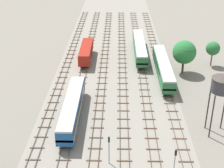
{
  "coord_description": "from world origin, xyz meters",
  "views": [
    {
      "loc": [
        1.2,
        -11.99,
        33.86
      ],
      "look_at": [
        0.0,
        52.36,
        1.5
      ],
      "focal_mm": 52.81,
      "sensor_mm": 36.0,
      "label": 1
    }
  ],
  "objects_px": {
    "passenger_coach_centre_right_midfar": "(140,47)",
    "signal_post_mid": "(109,146)",
    "water_tower": "(223,85)",
    "diesel_railcar_left_nearest": "(72,107)",
    "freight_boxcar_left_mid": "(86,52)",
    "signal_post_nearest": "(175,159)",
    "passenger_coach_right_near": "(163,67)"
  },
  "relations": [
    {
      "from": "passenger_coach_centre_right_midfar",
      "to": "signal_post_mid",
      "type": "relative_size",
      "value": 4.32
    },
    {
      "from": "passenger_coach_right_near",
      "to": "passenger_coach_centre_right_midfar",
      "type": "height_order",
      "value": "same"
    },
    {
      "from": "diesel_railcar_left_nearest",
      "to": "signal_post_nearest",
      "type": "bearing_deg",
      "value": -41.58
    },
    {
      "from": "signal_post_mid",
      "to": "water_tower",
      "type": "bearing_deg",
      "value": 24.97
    },
    {
      "from": "passenger_coach_right_near",
      "to": "passenger_coach_centre_right_midfar",
      "type": "xyz_separation_m",
      "value": [
        -4.79,
        13.46,
        0.0
      ]
    },
    {
      "from": "passenger_coach_centre_right_midfar",
      "to": "water_tower",
      "type": "bearing_deg",
      "value": -72.71
    },
    {
      "from": "freight_boxcar_left_mid",
      "to": "passenger_coach_right_near",
      "type": "bearing_deg",
      "value": -27.55
    },
    {
      "from": "passenger_coach_centre_right_midfar",
      "to": "water_tower",
      "type": "relative_size",
      "value": 1.97
    },
    {
      "from": "diesel_railcar_left_nearest",
      "to": "freight_boxcar_left_mid",
      "type": "bearing_deg",
      "value": 89.99
    },
    {
      "from": "passenger_coach_centre_right_midfar",
      "to": "water_tower",
      "type": "distance_m",
      "value": 38.7
    },
    {
      "from": "signal_post_mid",
      "to": "freight_boxcar_left_mid",
      "type": "bearing_deg",
      "value": 99.81
    },
    {
      "from": "diesel_railcar_left_nearest",
      "to": "freight_boxcar_left_mid",
      "type": "height_order",
      "value": "diesel_railcar_left_nearest"
    },
    {
      "from": "water_tower",
      "to": "signal_post_nearest",
      "type": "relative_size",
      "value": 2.4
    },
    {
      "from": "diesel_railcar_left_nearest",
      "to": "passenger_coach_right_near",
      "type": "height_order",
      "value": "same"
    },
    {
      "from": "passenger_coach_centre_right_midfar",
      "to": "signal_post_nearest",
      "type": "height_order",
      "value": "signal_post_nearest"
    },
    {
      "from": "passenger_coach_right_near",
      "to": "signal_post_nearest",
      "type": "relative_size",
      "value": 4.74
    },
    {
      "from": "passenger_coach_centre_right_midfar",
      "to": "signal_post_nearest",
      "type": "relative_size",
      "value": 4.74
    },
    {
      "from": "water_tower",
      "to": "signal_post_nearest",
      "type": "height_order",
      "value": "water_tower"
    },
    {
      "from": "passenger_coach_right_near",
      "to": "water_tower",
      "type": "xyz_separation_m",
      "value": [
        6.54,
        -22.91,
        6.84
      ]
    },
    {
      "from": "diesel_railcar_left_nearest",
      "to": "freight_boxcar_left_mid",
      "type": "relative_size",
      "value": 1.46
    },
    {
      "from": "freight_boxcar_left_mid",
      "to": "water_tower",
      "type": "height_order",
      "value": "water_tower"
    },
    {
      "from": "freight_boxcar_left_mid",
      "to": "signal_post_mid",
      "type": "bearing_deg",
      "value": -80.19
    },
    {
      "from": "passenger_coach_right_near",
      "to": "freight_boxcar_left_mid",
      "type": "relative_size",
      "value": 1.57
    },
    {
      "from": "diesel_railcar_left_nearest",
      "to": "freight_boxcar_left_mid",
      "type": "xyz_separation_m",
      "value": [
        0.01,
        29.0,
        -0.15
      ]
    },
    {
      "from": "passenger_coach_right_near",
      "to": "water_tower",
      "type": "distance_m",
      "value": 24.78
    },
    {
      "from": "passenger_coach_right_near",
      "to": "freight_boxcar_left_mid",
      "type": "xyz_separation_m",
      "value": [
        -19.14,
        9.98,
        -0.16
      ]
    },
    {
      "from": "diesel_railcar_left_nearest",
      "to": "water_tower",
      "type": "xyz_separation_m",
      "value": [
        25.68,
        -3.89,
        6.85
      ]
    },
    {
      "from": "diesel_railcar_left_nearest",
      "to": "passenger_coach_centre_right_midfar",
      "type": "xyz_separation_m",
      "value": [
        14.36,
        32.48,
        0.02
      ]
    },
    {
      "from": "passenger_coach_centre_right_midfar",
      "to": "signal_post_nearest",
      "type": "distance_m",
      "value": 47.41
    },
    {
      "from": "passenger_coach_centre_right_midfar",
      "to": "signal_post_mid",
      "type": "xyz_separation_m",
      "value": [
        -7.18,
        -44.98,
        0.64
      ]
    },
    {
      "from": "diesel_railcar_left_nearest",
      "to": "signal_post_nearest",
      "type": "relative_size",
      "value": 4.41
    },
    {
      "from": "passenger_coach_centre_right_midfar",
      "to": "passenger_coach_right_near",
      "type": "bearing_deg",
      "value": -70.43
    }
  ]
}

